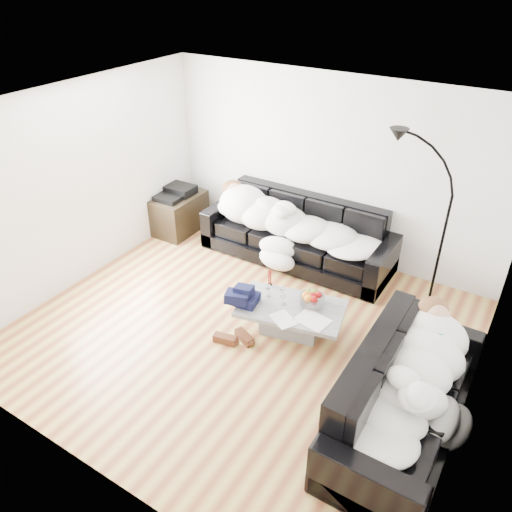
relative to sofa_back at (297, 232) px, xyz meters
The scene contains 24 objects.
ground 1.86m from the sofa_back, 82.57° to the right, with size 5.00×5.00×0.00m, color #964F2D.
wall_back 0.99m from the sofa_back, 63.03° to the left, with size 5.00×0.02×2.60m, color silver.
wall_left 3.01m from the sofa_back, 141.68° to the right, with size 0.02×4.50×2.60m, color silver.
wall_right 3.38m from the sofa_back, 33.23° to the right, with size 0.02×4.50×2.60m, color silver.
ceiling 2.81m from the sofa_back, 82.57° to the right, with size 5.00×5.00×0.00m, color white.
sofa_back is the anchor object (origin of this frame).
sofa_right 3.15m from the sofa_back, 43.57° to the right, with size 2.19×0.94×0.88m, color black.
sleeper_back 0.21m from the sofa_back, 90.00° to the right, with size 2.35×0.81×0.47m, color white, non-canonical shape.
sleeper_right 3.15m from the sofa_back, 43.57° to the right, with size 1.87×0.79×0.46m, color white, non-canonical shape.
teal_cushion 2.69m from the sofa_back, 33.92° to the right, with size 0.36×0.30×0.20m, color #0F6E6D.
coffee_table 1.66m from the sofa_back, 64.35° to the right, with size 1.22×0.71×0.36m, color #939699.
fruit_bowl 1.58m from the sofa_back, 55.70° to the right, with size 0.29×0.29×0.18m, color white.
wine_glass_a 1.46m from the sofa_back, 68.98° to the right, with size 0.06×0.06×0.15m, color white.
wine_glass_b 1.49m from the sofa_back, 75.27° to the right, with size 0.07×0.07×0.17m, color white.
wine_glass_c 1.61m from the sofa_back, 67.53° to the right, with size 0.07×0.07×0.16m, color white.
candle_left 1.29m from the sofa_back, 77.75° to the right, with size 0.04×0.04×0.23m, color maroon.
candle_right 1.26m from the sofa_back, 77.02° to the right, with size 0.04×0.04×0.22m, color maroon.
newspaper_a 1.88m from the sofa_back, 56.67° to the right, with size 0.36×0.28×0.01m, color silver.
newspaper_b 1.89m from the sofa_back, 66.71° to the right, with size 0.30×0.22×0.01m, color silver.
navy_jacket 1.74m from the sofa_back, 83.97° to the right, with size 0.35×0.29×0.18m, color black, non-canonical shape.
shoes 2.05m from the sofa_back, 82.89° to the right, with size 0.47×0.34×0.11m, color #472311, non-canonical shape.
av_cabinet 2.05m from the sofa_back, behind, with size 0.60×0.88×0.60m, color black.
stereo 2.06m from the sofa_back, behind, with size 0.44×0.34×0.13m, color black.
floor_lamp 2.10m from the sofa_back, ahead, with size 0.72×0.29×1.99m, color black, non-canonical shape.
Camera 1 is at (2.57, -3.83, 3.90)m, focal length 35.00 mm.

